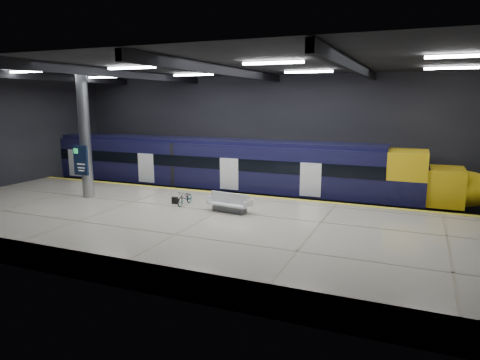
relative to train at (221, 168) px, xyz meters
The scene contains 10 objects.
ground 6.56m from the train, 61.93° to the right, with size 30.00×30.00×0.00m, color black.
room_shell 7.22m from the train, 61.93° to the right, with size 30.10×16.10×8.05m.
platform 8.65m from the train, 69.87° to the right, with size 30.00×11.00×1.10m, color #B7AF9B.
safety_strip 4.13m from the train, 43.14° to the right, with size 30.00×0.40×0.01m, color gold.
rails 3.54m from the train, ahead, with size 30.00×1.52×0.16m.
train is the anchor object (origin of this frame).
bench 7.37m from the train, 61.55° to the right, with size 2.22×1.16×0.94m.
bicycle 6.13m from the train, 82.42° to the right, with size 0.49×1.40×0.74m, color #99999E.
pannier_bag 6.10m from the train, 88.06° to the right, with size 0.30×0.18×0.35m, color black.
info_column 8.60m from the train, 127.85° to the right, with size 0.90×0.78×6.90m.
Camera 1 is at (8.75, -19.12, 6.36)m, focal length 32.00 mm.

